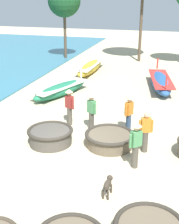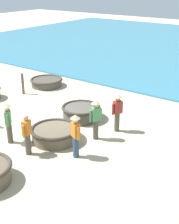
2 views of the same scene
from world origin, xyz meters
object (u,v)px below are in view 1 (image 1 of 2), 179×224
object	(u,v)px
long_boat_blue_hull	(161,82)
fisherman_by_coracle	(146,131)
fisherman_hauling	(91,109)
fisherman_crouching	(129,111)
long_boat_white_hull	(90,67)
dog	(108,184)
coracle_front_right	(109,139)
fisherman_standing_right	(69,105)
long_boat_ochre_hull	(61,89)
fisherman_with_hat	(136,142)
coracle_tilted	(50,135)
tree_center	(64,1)

from	to	relation	value
long_boat_blue_hull	fisherman_by_coracle	xyz separation A→B (m)	(0.00, -8.49, 0.43)
long_boat_blue_hull	fisherman_hauling	size ratio (longest dim) A/B	3.07
fisherman_by_coracle	fisherman_crouching	xyz separation A→B (m)	(-0.87, 1.54, 0.12)
fisherman_hauling	fisherman_crouching	bearing A→B (deg)	7.96
long_boat_blue_hull	fisherman_hauling	xyz separation A→B (m)	(-2.43, -7.16, 0.55)
long_boat_white_hull	dog	bearing A→B (deg)	-72.20
long_boat_blue_hull	long_boat_white_hull	bearing A→B (deg)	152.59
coracle_front_right	long_boat_white_hull	bearing A→B (deg)	109.46
fisherman_crouching	fisherman_standing_right	world-z (taller)	same
long_boat_ochre_hull	fisherman_crouching	xyz separation A→B (m)	(4.59, -3.99, 0.60)
long_boat_ochre_hull	fisherman_with_hat	bearing A→B (deg)	-52.08
fisherman_standing_right	dog	world-z (taller)	fisherman_standing_right
fisherman_by_coracle	fisherman_hauling	size ratio (longest dim) A/B	0.94
long_boat_ochre_hull	fisherman_crouching	bearing A→B (deg)	-41.01
long_boat_blue_hull	fisherman_by_coracle	distance (m)	8.50
coracle_tilted	fisherman_crouching	distance (m)	3.42
long_boat_white_hull	dog	distance (m)	14.97
long_boat_blue_hull	long_boat_ochre_hull	size ratio (longest dim) A/B	1.15
long_boat_blue_hull	fisherman_hauling	distance (m)	7.59
long_boat_blue_hull	dog	xyz separation A→B (m)	(-0.73, -11.50, -0.04)
fisherman_standing_right	long_boat_white_hull	bearing A→B (deg)	100.41
long_boat_ochre_hull	long_boat_blue_hull	bearing A→B (deg)	28.46
coracle_tilted	long_boat_ochre_hull	world-z (taller)	long_boat_ochre_hull
fisherman_hauling	fisherman_standing_right	xyz separation A→B (m)	(-1.11, 0.32, 0.00)
fisherman_hauling	dog	distance (m)	4.69
fisherman_hauling	tree_center	distance (m)	16.06
coracle_front_right	tree_center	size ratio (longest dim) A/B	0.31
coracle_tilted	long_boat_white_hull	world-z (taller)	long_boat_white_hull
tree_center	fisherman_crouching	bearing A→B (deg)	-60.48
tree_center	fisherman_standing_right	bearing A→B (deg)	-69.29
long_boat_blue_hull	fisherman_by_coracle	bearing A→B (deg)	-89.97
coracle_tilted	fisherman_crouching	size ratio (longest dim) A/B	1.08
tree_center	fisherman_by_coracle	bearing A→B (deg)	-60.48
long_boat_blue_hull	long_boat_white_hull	size ratio (longest dim) A/B	1.01
fisherman_by_coracle	fisherman_hauling	world-z (taller)	fisherman_hauling
coracle_tilted	fisherman_standing_right	world-z (taller)	fisherman_standing_right
long_boat_white_hull	fisherman_with_hat	size ratio (longest dim) A/B	3.06
coracle_tilted	long_boat_blue_hull	world-z (taller)	long_boat_blue_hull
coracle_front_right	fisherman_with_hat	distance (m)	1.87
coracle_tilted	tree_center	size ratio (longest dim) A/B	0.29
fisherman_crouching	long_boat_blue_hull	bearing A→B (deg)	82.87
long_boat_white_hull	fisherman_by_coracle	world-z (taller)	fisherman_by_coracle
fisherman_crouching	tree_center	xyz separation A→B (m)	(-7.92, 13.99, 3.94)
fisherman_with_hat	dog	size ratio (longest dim) A/B	2.44
fisherman_by_coracle	tree_center	world-z (taller)	tree_center
long_boat_blue_hull	tree_center	xyz separation A→B (m)	(-8.79, 7.04, 4.49)
long_boat_ochre_hull	long_boat_white_hull	world-z (taller)	long_boat_white_hull
fisherman_by_coracle	tree_center	xyz separation A→B (m)	(-8.80, 15.53, 4.07)
long_boat_blue_hull	fisherman_with_hat	world-z (taller)	fisherman_with_hat
long_boat_blue_hull	tree_center	world-z (taller)	tree_center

